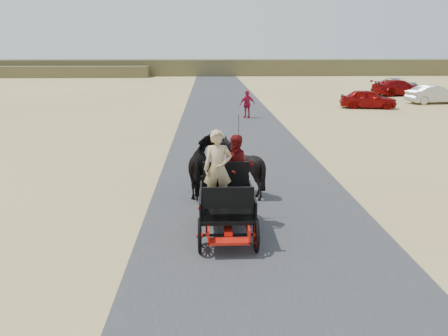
{
  "coord_description": "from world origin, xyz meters",
  "views": [
    {
      "loc": [
        -1.3,
        -8.21,
        4.33
      ],
      "look_at": [
        -0.89,
        3.02,
        1.2
      ],
      "focal_mm": 35.0,
      "sensor_mm": 36.0,
      "label": 1
    }
  ],
  "objects_px": {
    "pedestrian": "(247,104)",
    "car_d": "(397,85)",
    "car_b": "(433,95)",
    "horse_left": "(204,167)",
    "horse_right": "(241,167)",
    "car_a": "(368,99)",
    "car_c": "(398,88)",
    "carriage": "(226,220)"
  },
  "relations": [
    {
      "from": "horse_right",
      "to": "car_c",
      "type": "height_order",
      "value": "horse_right"
    },
    {
      "from": "horse_left",
      "to": "car_b",
      "type": "height_order",
      "value": "horse_left"
    },
    {
      "from": "horse_right",
      "to": "car_b",
      "type": "distance_m",
      "value": 27.17
    },
    {
      "from": "horse_right",
      "to": "pedestrian",
      "type": "bearing_deg",
      "value": -95.83
    },
    {
      "from": "horse_right",
      "to": "pedestrian",
      "type": "height_order",
      "value": "pedestrian"
    },
    {
      "from": "carriage",
      "to": "car_d",
      "type": "xyz_separation_m",
      "value": [
        18.58,
        34.12,
        0.3
      ]
    },
    {
      "from": "horse_right",
      "to": "pedestrian",
      "type": "distance_m",
      "value": 14.69
    },
    {
      "from": "car_b",
      "to": "car_d",
      "type": "xyz_separation_m",
      "value": [
        1.23,
        9.77,
        -0.03
      ]
    },
    {
      "from": "car_b",
      "to": "horse_right",
      "type": "bearing_deg",
      "value": 131.36
    },
    {
      "from": "carriage",
      "to": "horse_left",
      "type": "relative_size",
      "value": 1.2
    },
    {
      "from": "carriage",
      "to": "car_a",
      "type": "distance_m",
      "value": 24.53
    },
    {
      "from": "carriage",
      "to": "horse_right",
      "type": "bearing_deg",
      "value": 79.61
    },
    {
      "from": "carriage",
      "to": "car_b",
      "type": "relative_size",
      "value": 0.57
    },
    {
      "from": "horse_left",
      "to": "car_a",
      "type": "height_order",
      "value": "horse_left"
    },
    {
      "from": "carriage",
      "to": "pedestrian",
      "type": "height_order",
      "value": "pedestrian"
    },
    {
      "from": "carriage",
      "to": "car_b",
      "type": "height_order",
      "value": "car_b"
    },
    {
      "from": "carriage",
      "to": "pedestrian",
      "type": "bearing_deg",
      "value": 83.39
    },
    {
      "from": "horse_right",
      "to": "pedestrian",
      "type": "xyz_separation_m",
      "value": [
        1.49,
        14.61,
        0.01
      ]
    },
    {
      "from": "car_a",
      "to": "car_d",
      "type": "distance_m",
      "value": 14.34
    },
    {
      "from": "car_b",
      "to": "car_d",
      "type": "relative_size",
      "value": 0.88
    },
    {
      "from": "car_a",
      "to": "car_b",
      "type": "height_order",
      "value": "car_b"
    },
    {
      "from": "pedestrian",
      "to": "car_b",
      "type": "xyz_separation_m",
      "value": [
        15.31,
        6.74,
        -0.17
      ]
    },
    {
      "from": "car_c",
      "to": "car_d",
      "type": "xyz_separation_m",
      "value": [
        1.57,
        3.99,
        -0.05
      ]
    },
    {
      "from": "pedestrian",
      "to": "car_c",
      "type": "xyz_separation_m",
      "value": [
        14.97,
        12.52,
        -0.14
      ]
    },
    {
      "from": "pedestrian",
      "to": "car_c",
      "type": "distance_m",
      "value": 19.51
    },
    {
      "from": "car_b",
      "to": "horse_left",
      "type": "bearing_deg",
      "value": 129.58
    },
    {
      "from": "car_b",
      "to": "car_d",
      "type": "height_order",
      "value": "car_b"
    },
    {
      "from": "carriage",
      "to": "car_a",
      "type": "bearing_deg",
      "value": 62.77
    },
    {
      "from": "horse_right",
      "to": "car_c",
      "type": "distance_m",
      "value": 31.73
    },
    {
      "from": "horse_left",
      "to": "horse_right",
      "type": "xyz_separation_m",
      "value": [
        1.1,
        0.0,
        0.0
      ]
    },
    {
      "from": "car_a",
      "to": "car_b",
      "type": "bearing_deg",
      "value": -56.56
    },
    {
      "from": "pedestrian",
      "to": "car_d",
      "type": "relative_size",
      "value": 0.36
    },
    {
      "from": "pedestrian",
      "to": "car_b",
      "type": "height_order",
      "value": "pedestrian"
    },
    {
      "from": "car_b",
      "to": "car_d",
      "type": "bearing_deg",
      "value": -17.65
    },
    {
      "from": "carriage",
      "to": "car_b",
      "type": "xyz_separation_m",
      "value": [
        17.35,
        24.35,
        0.33
      ]
    },
    {
      "from": "carriage",
      "to": "horse_right",
      "type": "height_order",
      "value": "horse_right"
    },
    {
      "from": "horse_right",
      "to": "car_a",
      "type": "xyz_separation_m",
      "value": [
        10.68,
        18.81,
        -0.17
      ]
    },
    {
      "from": "horse_left",
      "to": "pedestrian",
      "type": "height_order",
      "value": "pedestrian"
    },
    {
      "from": "car_a",
      "to": "carriage",
      "type": "bearing_deg",
      "value": 163.69
    },
    {
      "from": "car_d",
      "to": "pedestrian",
      "type": "bearing_deg",
      "value": 106.08
    },
    {
      "from": "horse_right",
      "to": "car_a",
      "type": "height_order",
      "value": "horse_right"
    },
    {
      "from": "horse_right",
      "to": "car_a",
      "type": "distance_m",
      "value": 21.63
    }
  ]
}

